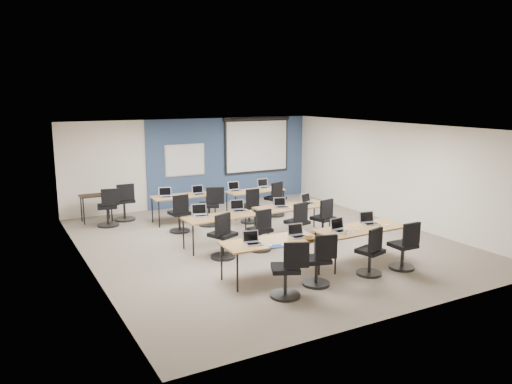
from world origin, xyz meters
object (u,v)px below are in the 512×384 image
laptop_1 (298,234)px  task_chair_8 (180,217)px  training_table_front_left (271,243)px  utility_table (96,198)px  training_table_back_right (255,192)px  task_chair_11 (276,202)px  training_table_mid_right (293,207)px  task_chair_3 (405,250)px  laptop_3 (369,221)px  laptop_11 (264,185)px  task_chair_5 (261,234)px  laptop_8 (166,195)px  training_table_front_right (361,230)px  laptop_6 (281,205)px  task_chair_9 (211,209)px  spare_chair_b (108,211)px  task_chair_2 (371,256)px  laptop_4 (201,213)px  projector_screen (257,142)px  training_table_back_left (184,197)px  task_chair_1 (319,264)px  task_chair_4 (223,239)px  training_table_mid_left (221,218)px  laptop_0 (253,241)px  task_chair_6 (298,226)px  task_chair_10 (250,209)px  laptop_2 (340,228)px  laptop_10 (235,189)px  task_chair_7 (324,222)px  laptop_5 (239,208)px  task_chair_0 (288,274)px  whiteboard (185,160)px

laptop_1 → task_chair_8: (-1.00, 3.85, -0.38)m
training_table_front_left → utility_table: 6.29m
training_table_back_right → task_chair_11: 0.65m
training_table_mid_right → task_chair_3: (0.59, -3.19, -0.28)m
laptop_3 → laptop_11: 4.70m
laptop_1 → task_chair_5: size_ratio=0.33×
utility_table → task_chair_8: bearing=-51.1°
laptop_8 → training_table_front_right: bearing=-43.4°
training_table_front_right → training_table_mid_right: 2.42m
laptop_6 → task_chair_9: size_ratio=0.29×
task_chair_3 → laptop_11: size_ratio=2.89×
task_chair_3 → laptop_11: bearing=91.1°
training_table_front_right → spare_chair_b: (-3.95, 5.38, -0.26)m
task_chair_2 → task_chair_9: size_ratio=0.93×
laptop_4 → laptop_6: bearing=9.7°
projector_screen → task_chair_9: size_ratio=2.28×
task_chair_2 → laptop_11: 5.66m
training_table_back_left → laptop_6: bearing=-55.4°
task_chair_1 → laptop_8: size_ratio=2.90×
task_chair_4 → task_chair_9: (0.87, 2.63, 0.02)m
training_table_mid_left → task_chair_1: bearing=-81.4°
training_table_mid_right → laptop_0: bearing=-137.7°
projector_screen → training_table_back_left: bearing=-152.3°
laptop_1 → task_chair_6: (1.09, 1.63, -0.38)m
laptop_3 → task_chair_10: bearing=114.1°
task_chair_9 → utility_table: bearing=165.9°
training_table_mid_left → laptop_2: size_ratio=5.17×
training_table_mid_right → task_chair_2: size_ratio=1.94×
training_table_front_right → laptop_3: laptop_3 is taller
laptop_2 → task_chair_10: size_ratio=0.34×
training_table_front_right → task_chair_3: bearing=-59.8°
utility_table → task_chair_2: bearing=-59.4°
spare_chair_b → laptop_8: bearing=-6.7°
task_chair_11 → utility_table: (-4.62, 1.83, 0.23)m
training_table_mid_right → task_chair_11: bearing=69.7°
training_table_mid_left → laptop_10: (1.60, 2.52, 0.11)m
task_chair_7 → utility_table: task_chair_7 is taller
laptop_2 → task_chair_4: 2.46m
training_table_front_left → laptop_1: 0.59m
task_chair_4 → laptop_5: (0.89, 1.02, 0.37)m
laptop_2 → task_chair_0: bearing=-158.5°
task_chair_3 → task_chair_5: task_chair_3 is taller
laptop_5 → task_chair_7: bearing=-12.9°
laptop_0 → task_chair_3: bearing=-5.2°
task_chair_2 → task_chair_9: bearing=88.2°
whiteboard → training_table_mid_right: bearing=-73.9°
training_table_front_left → laptop_3: 2.45m
training_table_mid_right → task_chair_7: (0.45, -0.68, -0.27)m
laptop_0 → task_chair_7: task_chair_7 is taller
laptop_8 → task_chair_10: (2.00, -1.02, -0.40)m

